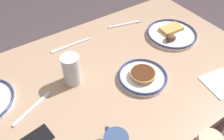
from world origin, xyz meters
TOP-DOWN VIEW (x-y plane):
  - dining_table at (0.00, 0.00)m, footprint 1.40×0.85m
  - plate_center_pancakes at (-0.42, -0.06)m, footprint 0.27×0.27m
  - plate_far_companion at (-0.10, 0.10)m, footprint 0.22×0.22m
  - drinking_glass at (0.16, -0.06)m, footprint 0.08×0.08m
  - paper_napkin at (-0.37, 0.31)m, footprint 0.17×0.16m
  - fork_near at (0.36, -0.02)m, footprint 0.19×0.09m
  - fork_far at (-0.28, -0.29)m, footprint 0.19×0.06m
  - butter_knife at (0.06, -0.29)m, footprint 0.21×0.02m

SIDE VIEW (x-z plane):
  - dining_table at x=0.00m, z-range 0.26..1.02m
  - paper_napkin at x=-0.37m, z-range 0.76..0.76m
  - butter_knife at x=0.06m, z-range 0.76..0.76m
  - fork_near at x=0.36m, z-range 0.76..0.76m
  - fork_far at x=-0.28m, z-range 0.76..0.76m
  - plate_center_pancakes at x=-0.42m, z-range 0.75..0.80m
  - plate_far_companion at x=-0.10m, z-range 0.75..0.79m
  - drinking_glass at x=0.16m, z-range 0.75..0.89m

